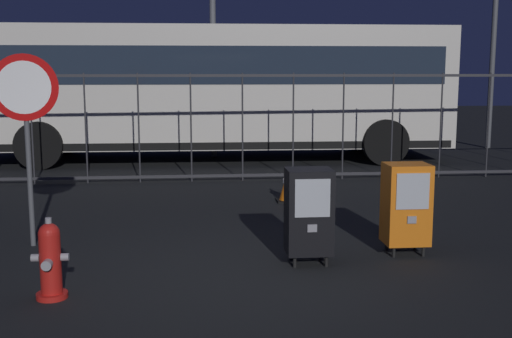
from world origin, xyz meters
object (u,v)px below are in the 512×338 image
(stop_sign, at_px, (26,109))
(traffic_cone, at_px, (288,185))
(street_light_near_left, at_px, (496,2))
(newspaper_box_primary, at_px, (309,211))
(newspaper_box_secondary, at_px, (406,204))
(bus_near, at_px, (214,85))
(fire_hydrant, at_px, (50,261))

(stop_sign, relative_size, traffic_cone, 4.21)
(street_light_near_left, bearing_deg, newspaper_box_primary, -124.15)
(stop_sign, relative_size, street_light_near_left, 0.34)
(newspaper_box_secondary, xyz_separation_m, bus_near, (-1.87, 7.96, 1.14))
(stop_sign, bearing_deg, bus_near, 71.82)
(newspaper_box_primary, height_order, newspaper_box_secondary, same)
(newspaper_box_primary, distance_m, newspaper_box_secondary, 1.18)
(bus_near, relative_size, street_light_near_left, 1.63)
(fire_hydrant, distance_m, newspaper_box_primary, 2.64)
(stop_sign, xyz_separation_m, bus_near, (2.38, 7.24, 0.11))
(stop_sign, bearing_deg, newspaper_box_secondary, -9.65)
(newspaper_box_secondary, xyz_separation_m, stop_sign, (-4.25, 0.72, 1.03))
(newspaper_box_secondary, relative_size, traffic_cone, 1.92)
(bus_near, bearing_deg, street_light_near_left, 12.41)
(street_light_near_left, bearing_deg, fire_hydrant, -130.78)
(newspaper_box_secondary, xyz_separation_m, street_light_near_left, (5.44, 9.44, 3.22))
(newspaper_box_secondary, relative_size, stop_sign, 0.46)
(newspaper_box_secondary, height_order, stop_sign, stop_sign)
(fire_hydrant, height_order, newspaper_box_primary, newspaper_box_primary)
(newspaper_box_secondary, relative_size, bus_near, 0.10)
(bus_near, bearing_deg, newspaper_box_primary, -83.97)
(fire_hydrant, bearing_deg, newspaper_box_primary, 18.20)
(traffic_cone, bearing_deg, newspaper_box_secondary, -73.43)
(newspaper_box_primary, xyz_separation_m, traffic_cone, (0.26, 3.25, -0.31))
(stop_sign, xyz_separation_m, traffic_cone, (3.36, 2.26, -1.34))
(fire_hydrant, bearing_deg, traffic_cone, 55.87)
(fire_hydrant, relative_size, traffic_cone, 1.41)
(stop_sign, distance_m, street_light_near_left, 13.21)
(fire_hydrant, xyz_separation_m, traffic_cone, (2.76, 4.07, -0.09))
(bus_near, bearing_deg, traffic_cone, -77.83)
(stop_sign, distance_m, traffic_cone, 4.27)
(newspaper_box_primary, bearing_deg, fire_hydrant, -161.80)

